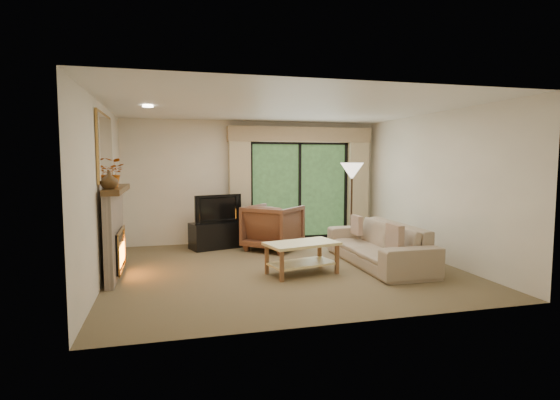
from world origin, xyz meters
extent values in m
plane|color=brown|center=(0.00, 0.00, 0.00)|extent=(5.50, 5.50, 0.00)
plane|color=white|center=(0.00, 0.00, 2.60)|extent=(5.50, 5.50, 0.00)
plane|color=beige|center=(0.00, 2.50, 1.30)|extent=(5.00, 0.00, 5.00)
plane|color=beige|center=(0.00, -2.50, 1.30)|extent=(5.00, 0.00, 5.00)
plane|color=beige|center=(-2.75, 0.00, 1.30)|extent=(0.00, 5.00, 5.00)
plane|color=beige|center=(2.75, 0.00, 1.30)|extent=(0.00, 5.00, 5.00)
cube|color=tan|center=(-0.35, 2.34, 1.20)|extent=(0.45, 0.18, 2.35)
cube|color=tan|center=(2.35, 2.34, 1.20)|extent=(0.45, 0.18, 2.35)
cube|color=tan|center=(1.00, 2.36, 2.32)|extent=(3.20, 0.24, 0.32)
cube|color=black|center=(-0.89, 1.95, 0.26)|extent=(1.14, 0.76, 0.52)
imported|color=black|center=(-0.89, 1.95, 0.80)|extent=(0.97, 0.42, 0.57)
imported|color=brown|center=(0.17, 1.51, 0.45)|extent=(1.37, 1.37, 0.90)
imported|color=gray|center=(1.61, -0.13, 0.35)|extent=(0.96, 2.42, 0.70)
cube|color=brown|center=(1.53, -0.83, 0.59)|extent=(0.11, 0.40, 0.40)
cube|color=brown|center=(1.53, 0.56, 0.58)|extent=(0.09, 0.35, 0.35)
imported|color=#4B331A|center=(-2.61, -0.35, 1.50)|extent=(0.28, 0.28, 0.25)
imported|color=#A64E0E|center=(-2.61, 0.08, 1.58)|extent=(0.46, 0.43, 0.43)
camera|label=1|loc=(-1.83, -6.78, 1.77)|focal=28.00mm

